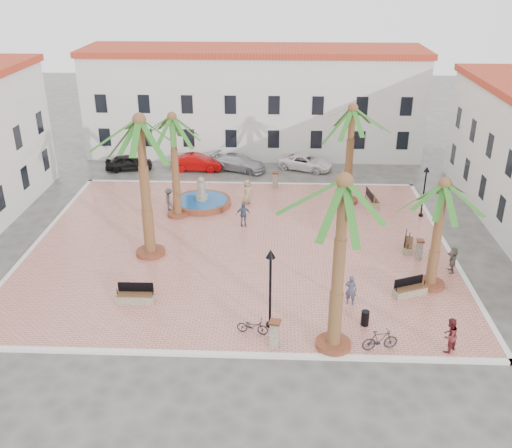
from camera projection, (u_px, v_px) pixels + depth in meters
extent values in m
plane|color=#56544F|center=(240.00, 247.00, 36.11)|extent=(120.00, 120.00, 0.00)
cube|color=tan|center=(240.00, 246.00, 36.07)|extent=(26.00, 22.00, 0.15)
cube|color=silver|center=(249.00, 184.00, 46.04)|extent=(26.30, 0.30, 0.16)
cube|color=silver|center=(224.00, 355.00, 26.10)|extent=(26.30, 0.30, 0.16)
cube|color=silver|center=(448.00, 249.00, 35.59)|extent=(0.30, 22.30, 0.16)
cube|color=silver|center=(38.00, 242.00, 36.55)|extent=(0.30, 22.30, 0.16)
cube|color=silver|center=(254.00, 104.00, 52.34)|extent=(30.00, 7.00, 9.00)
cube|color=#B43520|center=(254.00, 50.00, 50.33)|extent=(30.40, 7.40, 0.50)
cube|color=black|center=(105.00, 137.00, 50.63)|extent=(1.00, 0.12, 1.60)
cube|color=black|center=(147.00, 138.00, 50.50)|extent=(1.00, 0.12, 1.60)
cube|color=black|center=(189.00, 138.00, 50.36)|extent=(1.00, 0.12, 1.60)
cube|color=black|center=(231.00, 139.00, 50.22)|extent=(1.00, 0.12, 1.60)
cube|color=black|center=(274.00, 139.00, 50.08)|extent=(1.00, 0.12, 1.60)
cube|color=black|center=(316.00, 140.00, 49.94)|extent=(1.00, 0.12, 1.60)
cube|color=black|center=(359.00, 140.00, 49.80)|extent=(1.00, 0.12, 1.60)
cube|color=black|center=(402.00, 141.00, 49.67)|extent=(1.00, 0.12, 1.60)
cube|color=black|center=(101.00, 103.00, 49.37)|extent=(1.00, 0.12, 1.60)
cube|color=black|center=(144.00, 104.00, 49.23)|extent=(1.00, 0.12, 1.60)
cube|color=black|center=(187.00, 104.00, 49.09)|extent=(1.00, 0.12, 1.60)
cube|color=black|center=(230.00, 105.00, 48.96)|extent=(1.00, 0.12, 1.60)
cube|color=black|center=(274.00, 105.00, 48.82)|extent=(1.00, 0.12, 1.60)
cube|color=black|center=(318.00, 106.00, 48.68)|extent=(1.00, 0.12, 1.60)
cube|color=black|center=(362.00, 106.00, 48.54)|extent=(1.00, 0.12, 1.60)
cube|color=black|center=(406.00, 106.00, 48.40)|extent=(1.00, 0.12, 1.60)
cube|color=black|center=(502.00, 209.00, 36.07)|extent=(0.12, 1.00, 1.60)
cube|color=black|center=(483.00, 187.00, 39.43)|extent=(0.12, 1.00, 1.60)
cube|color=black|center=(467.00, 169.00, 42.80)|extent=(0.12, 1.00, 1.60)
cube|color=black|center=(454.00, 154.00, 46.17)|extent=(0.12, 1.00, 1.60)
cube|color=black|center=(511.00, 164.00, 34.81)|extent=(0.12, 1.00, 1.60)
cube|color=black|center=(491.00, 146.00, 38.17)|extent=(0.12, 1.00, 1.60)
cube|color=black|center=(474.00, 131.00, 41.54)|extent=(0.12, 1.00, 1.60)
cube|color=black|center=(459.00, 118.00, 44.90)|extent=(0.12, 1.00, 1.60)
cube|color=black|center=(0.00, 199.00, 37.58)|extent=(0.12, 1.00, 1.60)
cube|color=black|center=(25.00, 178.00, 41.21)|extent=(0.12, 1.00, 1.60)
cube|color=black|center=(45.00, 160.00, 44.83)|extent=(0.12, 1.00, 1.60)
cube|color=black|center=(17.00, 137.00, 39.94)|extent=(0.12, 1.00, 1.60)
cube|color=black|center=(39.00, 123.00, 43.57)|extent=(0.12, 1.00, 1.60)
cylinder|color=brown|center=(202.00, 202.00, 41.77)|extent=(4.25, 4.25, 0.40)
cylinder|color=#194C8C|center=(202.00, 200.00, 41.70)|extent=(3.74, 3.74, 0.06)
cylinder|color=gray|center=(202.00, 200.00, 41.69)|extent=(0.91, 0.91, 0.81)
cylinder|color=gray|center=(201.00, 190.00, 41.35)|extent=(0.61, 0.61, 1.21)
sphere|color=gray|center=(201.00, 180.00, 41.03)|extent=(0.45, 0.45, 0.45)
cylinder|color=brown|center=(178.00, 214.00, 40.10)|extent=(1.47, 1.47, 0.22)
cylinder|color=brown|center=(175.00, 166.00, 38.61)|extent=(0.48, 0.48, 6.85)
sphere|color=brown|center=(172.00, 117.00, 37.17)|extent=(0.64, 0.64, 0.64)
cylinder|color=brown|center=(151.00, 252.00, 34.83)|extent=(1.76, 1.76, 0.26)
cylinder|color=brown|center=(145.00, 188.00, 33.06)|extent=(0.57, 0.57, 8.12)
sphere|color=brown|center=(139.00, 119.00, 31.35)|extent=(0.77, 0.77, 0.77)
cylinder|color=brown|center=(333.00, 344.00, 26.51)|extent=(1.66, 1.66, 0.25)
cylinder|color=brown|center=(339.00, 267.00, 24.78)|extent=(0.54, 0.54, 7.96)
sphere|color=brown|center=(345.00, 181.00, 23.11)|extent=(0.73, 0.73, 0.73)
cylinder|color=brown|center=(430.00, 284.00, 31.45)|extent=(1.55, 1.55, 0.23)
cylinder|color=brown|center=(437.00, 235.00, 30.17)|extent=(0.50, 0.50, 5.80)
sphere|color=brown|center=(445.00, 184.00, 28.95)|extent=(0.68, 0.68, 0.68)
cylinder|color=brown|center=(346.00, 200.00, 42.36)|extent=(1.67, 1.67, 0.25)
cylinder|color=brown|center=(350.00, 155.00, 40.88)|extent=(0.54, 0.54, 6.78)
sphere|color=brown|center=(353.00, 108.00, 39.45)|extent=(0.73, 0.73, 0.73)
cube|color=gray|center=(136.00, 298.00, 29.89)|extent=(1.99, 0.63, 0.44)
cube|color=#56351E|center=(135.00, 294.00, 29.79)|extent=(1.88, 0.57, 0.07)
cube|color=black|center=(136.00, 287.00, 29.88)|extent=(1.87, 0.08, 0.55)
cylinder|color=black|center=(117.00, 292.00, 29.76)|extent=(0.05, 0.05, 0.33)
cylinder|color=black|center=(153.00, 292.00, 29.71)|extent=(0.05, 0.05, 0.33)
cube|color=gray|center=(410.00, 292.00, 30.53)|extent=(1.94, 1.24, 0.41)
cube|color=#56351E|center=(410.00, 288.00, 30.43)|extent=(1.82, 1.15, 0.06)
cube|color=black|center=(409.00, 281.00, 30.50)|extent=(1.64, 0.73, 0.52)
cylinder|color=black|center=(397.00, 289.00, 30.10)|extent=(0.05, 0.05, 0.31)
cylinder|color=black|center=(425.00, 283.00, 30.65)|extent=(0.05, 0.05, 0.31)
cube|color=gray|center=(408.00, 246.00, 35.46)|extent=(0.99, 1.88, 0.40)
cube|color=#56351E|center=(409.00, 242.00, 35.36)|extent=(0.92, 1.77, 0.06)
cube|color=black|center=(405.00, 238.00, 35.31)|extent=(0.49, 1.65, 0.50)
cylinder|color=black|center=(408.00, 247.00, 34.58)|extent=(0.05, 0.05, 0.30)
cylinder|color=black|center=(410.00, 235.00, 36.05)|extent=(0.05, 0.05, 0.30)
cube|color=gray|center=(372.00, 201.00, 41.98)|extent=(0.84, 2.00, 0.43)
cube|color=#56351E|center=(372.00, 198.00, 41.88)|extent=(0.77, 1.89, 0.06)
cube|color=black|center=(370.00, 194.00, 41.74)|extent=(0.29, 1.83, 0.54)
cylinder|color=black|center=(376.00, 201.00, 40.99)|extent=(0.05, 0.05, 0.32)
cylinder|color=black|center=(369.00, 192.00, 42.65)|extent=(0.05, 0.05, 0.32)
cylinder|color=black|center=(270.00, 324.00, 28.00)|extent=(0.38, 0.38, 0.17)
cylinder|color=black|center=(270.00, 291.00, 27.20)|extent=(0.13, 0.13, 3.76)
cone|color=black|center=(271.00, 254.00, 26.34)|extent=(0.46, 0.46, 0.42)
sphere|color=beige|center=(271.00, 257.00, 26.41)|extent=(0.25, 0.25, 0.25)
cylinder|color=black|center=(421.00, 215.00, 40.02)|extent=(0.33, 0.33, 0.14)
cylinder|color=black|center=(424.00, 193.00, 39.33)|extent=(0.11, 0.11, 3.26)
cone|color=black|center=(427.00, 169.00, 38.59)|extent=(0.40, 0.40, 0.36)
sphere|color=beige|center=(427.00, 171.00, 38.64)|extent=(0.22, 0.22, 0.22)
cube|color=gray|center=(275.00, 335.00, 26.27)|extent=(0.48, 0.48, 1.31)
cube|color=brown|center=(275.00, 322.00, 25.97)|extent=(0.60, 0.60, 0.10)
cube|color=gray|center=(275.00, 181.00, 44.78)|extent=(0.43, 0.43, 1.20)
cube|color=brown|center=(275.00, 173.00, 44.51)|extent=(0.54, 0.54, 0.09)
cube|color=gray|center=(419.00, 250.00, 34.09)|extent=(0.39, 0.39, 1.16)
cube|color=brown|center=(421.00, 241.00, 33.83)|extent=(0.48, 0.48, 0.09)
cylinder|color=black|center=(365.00, 318.00, 27.96)|extent=(0.40, 0.40, 0.78)
imported|color=#3B3E55|center=(351.00, 290.00, 29.50)|extent=(0.70, 0.56, 1.68)
imported|color=black|center=(252.00, 326.00, 27.33)|extent=(1.60, 0.80, 0.80)
imported|color=#5B1B1D|center=(450.00, 335.00, 25.87)|extent=(1.07, 1.06, 1.74)
imported|color=black|center=(380.00, 340.00, 26.14)|extent=(1.78, 0.84, 1.03)
imported|color=#967C5D|center=(247.00, 192.00, 41.81)|extent=(1.04, 1.03, 1.81)
imported|color=#3C4F65|center=(243.00, 214.00, 38.25)|extent=(1.05, 0.64, 1.68)
imported|color=#494A4E|center=(169.00, 199.00, 40.68)|extent=(0.93, 1.21, 1.66)
imported|color=#6A6255|center=(453.00, 260.00, 32.60)|extent=(0.65, 1.49, 1.55)
imported|color=black|center=(129.00, 162.00, 49.01)|extent=(4.22, 2.37, 1.36)
imported|color=#940404|center=(197.00, 162.00, 48.92)|extent=(4.30, 1.53, 1.41)
imported|color=#ADABB5|center=(239.00, 163.00, 48.94)|extent=(5.10, 3.53, 1.37)
imported|color=white|center=(306.00, 162.00, 49.18)|extent=(5.06, 3.59, 1.28)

